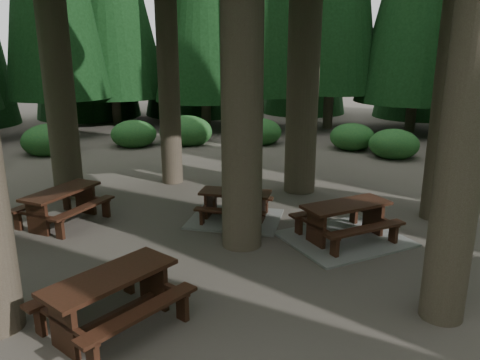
{
  "coord_description": "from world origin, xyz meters",
  "views": [
    {
      "loc": [
        1.02,
        -9.09,
        4.08
      ],
      "look_at": [
        0.73,
        1.39,
        1.1
      ],
      "focal_mm": 35.0,
      "sensor_mm": 36.0,
      "label": 1
    }
  ],
  "objects_px": {
    "picnic_table_b": "(62,201)",
    "picnic_table_c": "(235,211)",
    "picnic_table_e": "(111,293)",
    "picnic_table_a": "(345,227)"
  },
  "relations": [
    {
      "from": "picnic_table_b",
      "to": "picnic_table_c",
      "type": "bearing_deg",
      "value": -62.84
    },
    {
      "from": "picnic_table_b",
      "to": "picnic_table_e",
      "type": "distance_m",
      "value": 4.93
    },
    {
      "from": "picnic_table_a",
      "to": "picnic_table_e",
      "type": "xyz_separation_m",
      "value": [
        -4.12,
        -3.44,
        0.28
      ]
    },
    {
      "from": "picnic_table_c",
      "to": "picnic_table_a",
      "type": "bearing_deg",
      "value": -14.7
    },
    {
      "from": "picnic_table_c",
      "to": "picnic_table_e",
      "type": "height_order",
      "value": "picnic_table_e"
    },
    {
      "from": "picnic_table_c",
      "to": "picnic_table_e",
      "type": "distance_m",
      "value": 4.91
    },
    {
      "from": "picnic_table_a",
      "to": "picnic_table_c",
      "type": "distance_m",
      "value": 2.71
    },
    {
      "from": "picnic_table_a",
      "to": "picnic_table_b",
      "type": "distance_m",
      "value": 6.62
    },
    {
      "from": "picnic_table_a",
      "to": "picnic_table_c",
      "type": "bearing_deg",
      "value": 126.6
    },
    {
      "from": "picnic_table_b",
      "to": "picnic_table_c",
      "type": "relative_size",
      "value": 0.97
    }
  ]
}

